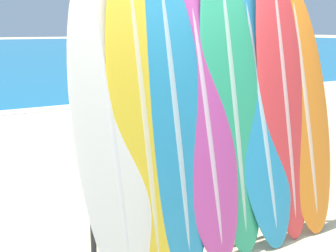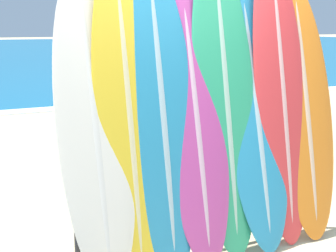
% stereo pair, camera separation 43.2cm
% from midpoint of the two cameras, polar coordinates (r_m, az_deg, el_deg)
% --- Properties ---
extents(surfboard_rack, '(2.22, 0.04, 0.87)m').
position_cam_midpoint_polar(surfboard_rack, '(3.78, 8.61, -8.57)').
color(surfboard_rack, '#28282D').
rests_on(surfboard_rack, ground_plane).
extents(surfboard_slot_0, '(0.54, 0.64, 2.21)m').
position_cam_midpoint_polar(surfboard_slot_0, '(3.22, -5.15, -0.37)').
color(surfboard_slot_0, silver).
rests_on(surfboard_slot_0, ground_plane).
extents(surfboard_slot_1, '(0.50, 0.53, 2.31)m').
position_cam_midpoint_polar(surfboard_slot_1, '(3.30, -1.09, 0.87)').
color(surfboard_slot_1, yellow).
rests_on(surfboard_slot_1, ground_plane).
extents(surfboard_slot_2, '(0.56, 0.56, 2.32)m').
position_cam_midpoint_polar(surfboard_slot_2, '(3.41, 2.81, 1.31)').
color(surfboard_slot_2, teal).
rests_on(surfboard_slot_2, ground_plane).
extents(surfboard_slot_3, '(0.54, 0.59, 2.10)m').
position_cam_midpoint_polar(surfboard_slot_3, '(3.55, 6.88, -0.20)').
color(surfboard_slot_3, '#B23D8E').
rests_on(surfboard_slot_3, ground_plane).
extents(surfboard_slot_4, '(0.56, 0.54, 2.43)m').
position_cam_midpoint_polar(surfboard_slot_4, '(3.71, 10.37, 2.82)').
color(surfboard_slot_4, '#289E70').
rests_on(surfboard_slot_4, ground_plane).
extents(surfboard_slot_5, '(0.57, 0.62, 2.15)m').
position_cam_midpoint_polar(surfboard_slot_5, '(3.89, 13.82, 1.01)').
color(surfboard_slot_5, teal).
rests_on(surfboard_slot_5, ground_plane).
extents(surfboard_slot_6, '(0.52, 0.57, 2.44)m').
position_cam_midpoint_polar(surfboard_slot_6, '(4.03, 16.65, 3.36)').
color(surfboard_slot_6, red).
rests_on(surfboard_slot_6, ground_plane).
extents(surfboard_slot_7, '(0.58, 0.57, 2.18)m').
position_cam_midpoint_polar(surfboard_slot_7, '(4.21, 19.21, 1.73)').
color(surfboard_slot_7, orange).
rests_on(surfboard_slot_7, ground_plane).
extents(person_near_water, '(0.23, 0.28, 1.71)m').
position_cam_midpoint_polar(person_near_water, '(5.82, -3.05, 3.48)').
color(person_near_water, tan).
rests_on(person_near_water, ground_plane).
extents(person_mid_beach, '(0.27, 0.30, 1.76)m').
position_cam_midpoint_polar(person_mid_beach, '(7.59, 7.52, 5.60)').
color(person_mid_beach, '#846047').
rests_on(person_mid_beach, ground_plane).
extents(person_far_left, '(0.26, 0.26, 1.56)m').
position_cam_midpoint_polar(person_far_left, '(7.43, -5.99, 4.68)').
color(person_far_left, beige).
rests_on(person_far_left, ground_plane).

